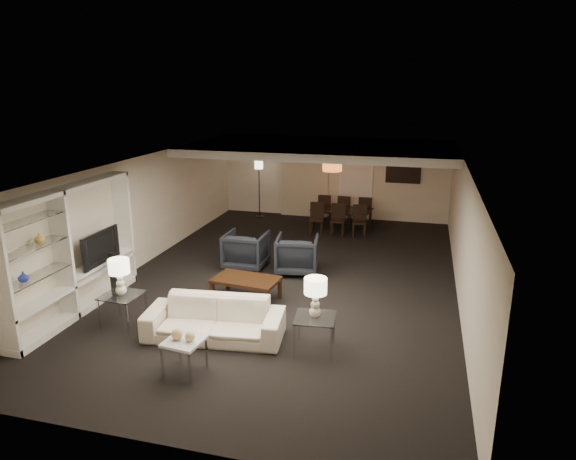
% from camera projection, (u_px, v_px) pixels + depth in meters
% --- Properties ---
extents(floor, '(11.00, 11.00, 0.00)m').
position_uv_depth(floor, '(288.00, 279.00, 11.11)').
color(floor, black).
rests_on(floor, ground).
extents(ceiling, '(7.00, 11.00, 0.02)m').
position_uv_depth(ceiling, '(288.00, 164.00, 10.42)').
color(ceiling, silver).
rests_on(ceiling, ground).
extents(wall_back, '(7.00, 0.02, 2.50)m').
position_uv_depth(wall_back, '(334.00, 178.00, 15.87)').
color(wall_back, beige).
rests_on(wall_back, ground).
extents(wall_front, '(7.00, 0.02, 2.50)m').
position_uv_depth(wall_front, '(160.00, 351.00, 5.66)').
color(wall_front, beige).
rests_on(wall_front, ground).
extents(wall_left, '(0.02, 11.00, 2.50)m').
position_uv_depth(wall_left, '(139.00, 213.00, 11.63)').
color(wall_left, beige).
rests_on(wall_left, ground).
extents(wall_right, '(0.02, 11.00, 2.50)m').
position_uv_depth(wall_right, '(463.00, 235.00, 9.90)').
color(wall_right, beige).
rests_on(wall_right, ground).
extents(ceiling_soffit, '(7.00, 4.00, 0.20)m').
position_uv_depth(ceiling_soffit, '(322.00, 148.00, 13.69)').
color(ceiling_soffit, silver).
rests_on(ceiling_soffit, ceiling).
extents(curtains, '(1.50, 0.12, 2.40)m').
position_uv_depth(curtains, '(305.00, 178.00, 16.03)').
color(curtains, beige).
rests_on(curtains, wall_back).
extents(door, '(0.90, 0.05, 2.10)m').
position_uv_depth(door, '(356.00, 185.00, 15.73)').
color(door, silver).
rests_on(door, wall_back).
extents(painting, '(0.95, 0.04, 0.65)m').
position_uv_depth(painting, '(403.00, 171.00, 15.23)').
color(painting, '#142D38').
rests_on(painting, wall_back).
extents(media_unit, '(0.38, 3.40, 2.35)m').
position_uv_depth(media_unit, '(72.00, 252.00, 9.18)').
color(media_unit, white).
rests_on(media_unit, wall_left).
extents(pendant_light, '(0.52, 0.52, 0.24)m').
position_uv_depth(pendant_light, '(332.00, 167.00, 13.75)').
color(pendant_light, '#D8591E').
rests_on(pendant_light, ceiling_soffit).
extents(sofa, '(2.36, 1.14, 0.66)m').
position_uv_depth(sofa, '(214.00, 319.00, 8.47)').
color(sofa, beige).
rests_on(sofa, floor).
extents(coffee_table, '(1.32, 0.86, 0.45)m').
position_uv_depth(coffee_table, '(246.00, 289.00, 9.98)').
color(coffee_table, black).
rests_on(coffee_table, floor).
extents(armchair_left, '(0.91, 0.94, 0.85)m').
position_uv_depth(armchair_left, '(246.00, 250.00, 11.65)').
color(armchair_left, black).
rests_on(armchair_left, floor).
extents(armchair_right, '(1.02, 1.05, 0.85)m').
position_uv_depth(armchair_right, '(297.00, 255.00, 11.36)').
color(armchair_right, black).
rests_on(armchair_right, floor).
extents(side_table_left, '(0.66, 0.66, 0.58)m').
position_uv_depth(side_table_left, '(123.00, 310.00, 8.90)').
color(side_table_left, white).
rests_on(side_table_left, floor).
extents(side_table_right, '(0.69, 0.69, 0.58)m').
position_uv_depth(side_table_right, '(315.00, 334.00, 8.06)').
color(side_table_right, white).
rests_on(side_table_right, floor).
extents(table_lamp_left, '(0.38, 0.38, 0.65)m').
position_uv_depth(table_lamp_left, '(120.00, 277.00, 8.72)').
color(table_lamp_left, '#EFEBCA').
rests_on(table_lamp_left, side_table_left).
extents(table_lamp_right, '(0.38, 0.38, 0.65)m').
position_uv_depth(table_lamp_right, '(315.00, 298.00, 7.89)').
color(table_lamp_right, beige).
rests_on(table_lamp_right, side_table_right).
extents(marble_table, '(0.58, 0.58, 0.52)m').
position_uv_depth(marble_table, '(185.00, 356.00, 7.46)').
color(marble_table, white).
rests_on(marble_table, floor).
extents(gold_gourd_a, '(0.17, 0.17, 0.17)m').
position_uv_depth(gold_gourd_a, '(177.00, 334.00, 7.39)').
color(gold_gourd_a, tan).
rests_on(gold_gourd_a, marble_table).
extents(gold_gourd_b, '(0.15, 0.15, 0.15)m').
position_uv_depth(gold_gourd_b, '(190.00, 336.00, 7.35)').
color(gold_gourd_b, '#D5BB70').
rests_on(gold_gourd_b, marble_table).
extents(television, '(1.11, 0.15, 0.64)m').
position_uv_depth(television, '(96.00, 247.00, 9.79)').
color(television, black).
rests_on(television, media_unit).
extents(vase_blue, '(0.17, 0.17, 0.18)m').
position_uv_depth(vase_blue, '(23.00, 277.00, 8.08)').
color(vase_blue, '#273BAC').
rests_on(vase_blue, media_unit).
extents(vase_amber, '(0.17, 0.17, 0.18)m').
position_uv_depth(vase_amber, '(40.00, 238.00, 8.37)').
color(vase_amber, gold).
rests_on(vase_amber, media_unit).
extents(floor_speaker, '(0.11, 0.11, 0.99)m').
position_uv_depth(floor_speaker, '(114.00, 277.00, 9.83)').
color(floor_speaker, black).
rests_on(floor_speaker, floor).
extents(dining_table, '(1.76, 1.12, 0.59)m').
position_uv_depth(dining_table, '(341.00, 219.00, 14.79)').
color(dining_table, black).
rests_on(dining_table, floor).
extents(chair_nl, '(0.45, 0.45, 0.87)m').
position_uv_depth(chair_nl, '(316.00, 219.00, 14.30)').
color(chair_nl, black).
rests_on(chair_nl, floor).
extents(chair_nm, '(0.42, 0.42, 0.87)m').
position_uv_depth(chair_nm, '(338.00, 220.00, 14.15)').
color(chair_nm, black).
rests_on(chair_nm, floor).
extents(chair_nr, '(0.45, 0.45, 0.87)m').
position_uv_depth(chair_nr, '(359.00, 222.00, 14.00)').
color(chair_nr, black).
rests_on(chair_nr, floor).
extents(chair_fl, '(0.41, 0.41, 0.87)m').
position_uv_depth(chair_fl, '(325.00, 208.00, 15.51)').
color(chair_fl, black).
rests_on(chair_fl, floor).
extents(chair_fm, '(0.42, 0.42, 0.87)m').
position_uv_depth(chair_fm, '(345.00, 209.00, 15.36)').
color(chair_fm, black).
rests_on(chair_fm, floor).
extents(chair_fr, '(0.44, 0.44, 0.87)m').
position_uv_depth(chair_fr, '(365.00, 210.00, 15.21)').
color(chair_fr, black).
rests_on(chair_fr, floor).
extents(floor_lamp, '(0.33, 0.33, 1.77)m').
position_uv_depth(floor_lamp, '(259.00, 189.00, 15.96)').
color(floor_lamp, black).
rests_on(floor_lamp, floor).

